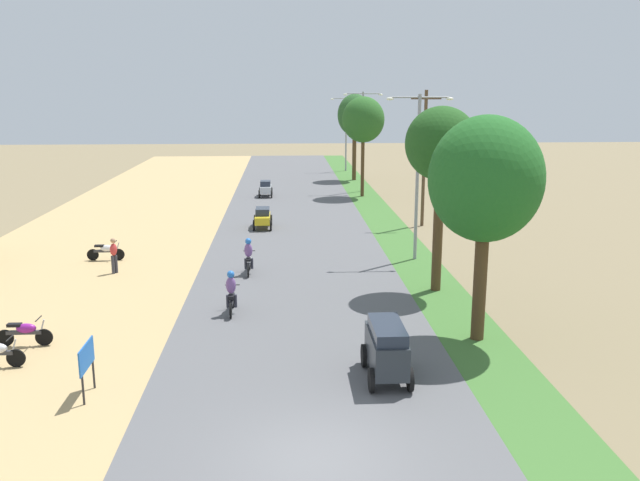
{
  "coord_description": "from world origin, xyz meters",
  "views": [
    {
      "loc": [
        -0.61,
        -13.4,
        8.18
      ],
      "look_at": [
        0.99,
        15.05,
        1.68
      ],
      "focal_mm": 37.32,
      "sensor_mm": 36.0,
      "label": 1
    }
  ],
  "objects": [
    {
      "name": "ground_plane",
      "position": [
        0.0,
        0.0,
        0.0
      ],
      "size": [
        180.0,
        180.0,
        0.0
      ],
      "primitive_type": "plane",
      "color": "#7A6B4C"
    },
    {
      "name": "road_strip",
      "position": [
        0.0,
        0.0,
        0.04
      ],
      "size": [
        9.0,
        140.0,
        0.08
      ],
      "primitive_type": "cube",
      "color": "#565659",
      "rests_on": "ground"
    },
    {
      "name": "median_strip",
      "position": [
        5.7,
        0.0,
        0.03
      ],
      "size": [
        2.4,
        140.0,
        0.06
      ],
      "primitive_type": "cube",
      "color": "#3D6B2D",
      "rests_on": "ground"
    },
    {
      "name": "parked_motorbike_second",
      "position": [
        -8.99,
        7.34,
        0.55
      ],
      "size": [
        1.8,
        0.54,
        0.94
      ],
      "color": "black",
      "rests_on": "dirt_shoulder"
    },
    {
      "name": "parked_motorbike_third",
      "position": [
        -9.23,
        18.44,
        0.55
      ],
      "size": [
        1.8,
        0.54,
        0.94
      ],
      "color": "black",
      "rests_on": "dirt_shoulder"
    },
    {
      "name": "street_signboard",
      "position": [
        -5.92,
        3.54,
        1.11
      ],
      "size": [
        0.06,
        1.3,
        1.5
      ],
      "color": "#262628",
      "rests_on": "dirt_shoulder"
    },
    {
      "name": "pedestrian_on_shoulder",
      "position": [
        -8.25,
        16.04,
        0.96
      ],
      "size": [
        0.4,
        0.43,
        1.62
      ],
      "color": "#33333D",
      "rests_on": "dirt_shoulder"
    },
    {
      "name": "median_tree_nearest",
      "position": [
        5.79,
        7.16,
        5.37
      ],
      "size": [
        3.64,
        3.64,
        7.37
      ],
      "color": "#4C351E",
      "rests_on": "median_strip"
    },
    {
      "name": "median_tree_second",
      "position": [
        5.66,
        12.71,
        5.97
      ],
      "size": [
        2.87,
        2.87,
        7.5
      ],
      "color": "#4C351E",
      "rests_on": "median_strip"
    },
    {
      "name": "median_tree_third",
      "position": [
        5.53,
        37.48,
        5.9
      ],
      "size": [
        3.22,
        3.22,
        7.6
      ],
      "color": "#4C351E",
      "rests_on": "median_strip"
    },
    {
      "name": "median_tree_fourth",
      "position": [
        5.9,
        47.0,
        5.87
      ],
      "size": [
        3.09,
        3.09,
        7.73
      ],
      "color": "#4C351E",
      "rests_on": "median_strip"
    },
    {
      "name": "streetlamp_near",
      "position": [
        5.8,
        17.86,
        4.61
      ],
      "size": [
        3.16,
        0.2,
        7.91
      ],
      "color": "gray",
      "rests_on": "median_strip"
    },
    {
      "name": "streetlamp_mid",
      "position": [
        5.8,
        40.03,
        4.62
      ],
      "size": [
        3.16,
        0.2,
        7.93
      ],
      "color": "gray",
      "rests_on": "median_strip"
    },
    {
      "name": "streetlamp_far",
      "position": [
        5.8,
        54.04,
        4.34
      ],
      "size": [
        3.16,
        0.2,
        7.39
      ],
      "color": "gray",
      "rests_on": "median_strip"
    },
    {
      "name": "utility_pole_near",
      "position": [
        7.87,
        26.14,
        4.26
      ],
      "size": [
        1.8,
        0.2,
        8.15
      ],
      "color": "brown",
      "rests_on": "ground"
    },
    {
      "name": "car_van_charcoal",
      "position": [
        2.27,
        4.19,
        1.02
      ],
      "size": [
        1.19,
        2.41,
        1.67
      ],
      "color": "#282D33",
      "rests_on": "road_strip"
    },
    {
      "name": "car_sedan_yellow",
      "position": [
        -1.85,
        25.72,
        0.74
      ],
      "size": [
        1.1,
        2.26,
        1.19
      ],
      "color": "gold",
      "rests_on": "road_strip"
    },
    {
      "name": "car_hatchback_silver",
      "position": [
        -1.96,
        37.64,
        0.75
      ],
      "size": [
        1.04,
        2.0,
        1.23
      ],
      "color": "#B7BCC1",
      "rests_on": "road_strip"
    },
    {
      "name": "motorbike_ahead_second",
      "position": [
        -2.56,
        10.15,
        0.86
      ],
      "size": [
        0.54,
        1.8,
        1.66
      ],
      "color": "black",
      "rests_on": "road_strip"
    },
    {
      "name": "motorbike_ahead_third",
      "position": [
        -2.18,
        15.54,
        0.86
      ],
      "size": [
        0.54,
        1.8,
        1.66
      ],
      "color": "black",
      "rests_on": "road_strip"
    }
  ]
}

